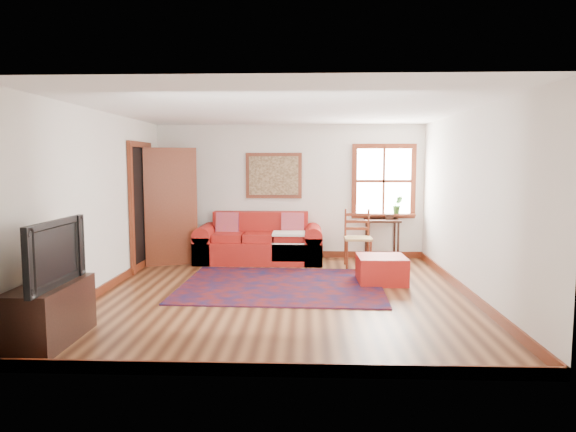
{
  "coord_description": "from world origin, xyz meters",
  "views": [
    {
      "loc": [
        0.33,
        -6.89,
        1.8
      ],
      "look_at": [
        0.05,
        0.6,
        1.01
      ],
      "focal_mm": 32.0,
      "sensor_mm": 36.0,
      "label": 1
    }
  ],
  "objects_px": {
    "red_leather_sofa": "(260,245)",
    "side_table": "(382,226)",
    "ladder_back_chair": "(358,236)",
    "media_cabinet": "(50,313)",
    "red_ottoman": "(381,269)"
  },
  "relations": [
    {
      "from": "red_leather_sofa",
      "to": "side_table",
      "type": "relative_size",
      "value": 3.01
    },
    {
      "from": "red_leather_sofa",
      "to": "side_table",
      "type": "height_order",
      "value": "red_leather_sofa"
    },
    {
      "from": "side_table",
      "to": "ladder_back_chair",
      "type": "relative_size",
      "value": 0.77
    },
    {
      "from": "side_table",
      "to": "ladder_back_chair",
      "type": "height_order",
      "value": "ladder_back_chair"
    },
    {
      "from": "ladder_back_chair",
      "to": "media_cabinet",
      "type": "relative_size",
      "value": 0.91
    },
    {
      "from": "red_ottoman",
      "to": "media_cabinet",
      "type": "xyz_separation_m",
      "value": [
        -3.69,
        -2.7,
        0.1
      ]
    },
    {
      "from": "media_cabinet",
      "to": "red_ottoman",
      "type": "bearing_deg",
      "value": 36.17
    },
    {
      "from": "red_ottoman",
      "to": "side_table",
      "type": "bearing_deg",
      "value": 80.71
    },
    {
      "from": "red_ottoman",
      "to": "media_cabinet",
      "type": "distance_m",
      "value": 4.57
    },
    {
      "from": "red_ottoman",
      "to": "ladder_back_chair",
      "type": "height_order",
      "value": "ladder_back_chair"
    },
    {
      "from": "ladder_back_chair",
      "to": "media_cabinet",
      "type": "distance_m",
      "value": 5.23
    },
    {
      "from": "red_leather_sofa",
      "to": "media_cabinet",
      "type": "height_order",
      "value": "red_leather_sofa"
    },
    {
      "from": "side_table",
      "to": "media_cabinet",
      "type": "xyz_separation_m",
      "value": [
        -3.95,
        -4.51,
        -0.33
      ]
    },
    {
      "from": "ladder_back_chair",
      "to": "red_ottoman",
      "type": "bearing_deg",
      "value": -78.84
    },
    {
      "from": "red_ottoman",
      "to": "ladder_back_chair",
      "type": "distance_m",
      "value": 1.3
    }
  ]
}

